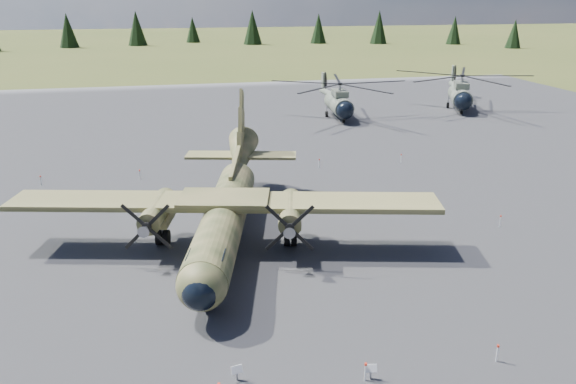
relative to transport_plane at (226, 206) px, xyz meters
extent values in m
plane|color=#505124|center=(2.03, -1.46, -2.49)|extent=(500.00, 500.00, 0.00)
cube|color=slate|center=(2.03, 8.54, -2.49)|extent=(120.00, 120.00, 0.04)
cylinder|color=#384224|center=(-0.32, -1.36, -0.41)|extent=(6.16, 16.38, 2.53)
sphere|color=#384224|center=(-2.17, -9.26, -0.41)|extent=(2.97, 2.97, 2.47)
sphere|color=black|center=(-2.28, -9.74, -0.46)|extent=(2.19, 2.19, 1.82)
cube|color=black|center=(-1.84, -7.86, 0.26)|extent=(2.09, 1.82, 0.50)
cone|color=#384224|center=(2.11, 9.00, 0.53)|extent=(3.82, 6.60, 3.80)
cube|color=#A4A7A9|center=(-0.11, -0.48, -1.45)|extent=(2.90, 5.66, 0.45)
cube|color=#2F331A|center=(-0.22, -0.92, 0.62)|extent=(26.16, 8.96, 0.32)
cube|color=#384224|center=(-0.22, -0.92, 0.82)|extent=(6.01, 4.40, 0.32)
cylinder|color=#384224|center=(-4.23, -0.26, 0.13)|extent=(2.39, 4.87, 1.35)
cube|color=#384224|center=(-4.06, 0.45, -0.46)|extent=(2.02, 3.29, 0.72)
cone|color=gray|center=(-4.90, -3.11, 0.13)|extent=(0.85, 0.95, 0.69)
cylinder|color=black|center=(-4.06, 0.45, -1.99)|extent=(1.00, 1.15, 0.99)
cylinder|color=#384224|center=(3.67, -2.11, 0.13)|extent=(2.39, 4.87, 1.35)
cube|color=#384224|center=(3.84, -1.41, -0.46)|extent=(2.02, 3.29, 0.72)
cone|color=gray|center=(3.00, -4.96, 0.13)|extent=(0.85, 0.95, 0.69)
cylinder|color=black|center=(3.84, -1.41, -1.99)|extent=(1.00, 1.15, 0.99)
cube|color=#384224|center=(1.33, 5.66, 1.07)|extent=(1.80, 6.69, 1.51)
cube|color=#2F331A|center=(2.21, 9.44, 0.58)|extent=(8.88, 3.91, 0.20)
cylinder|color=gray|center=(-1.92, -8.21, -1.34)|extent=(0.15, 0.15, 0.81)
cylinder|color=black|center=(-1.92, -8.21, -1.99)|extent=(0.50, 0.89, 0.84)
cylinder|color=slate|center=(18.10, 35.06, -0.70)|extent=(2.94, 7.11, 2.41)
sphere|color=black|center=(17.83, 31.59, -0.75)|extent=(2.38, 2.38, 2.22)
sphere|color=slate|center=(18.37, 38.52, -0.70)|extent=(2.38, 2.38, 2.22)
cube|color=slate|center=(18.07, 34.67, 0.84)|extent=(1.87, 3.20, 0.72)
cylinder|color=gray|center=(18.07, 34.67, 1.56)|extent=(0.37, 0.37, 0.96)
cylinder|color=slate|center=(18.65, 42.12, -0.37)|extent=(1.45, 8.27, 1.38)
cube|color=slate|center=(18.93, 45.73, 0.84)|extent=(0.32, 1.36, 2.32)
cylinder|color=black|center=(19.27, 45.70, 0.84)|extent=(0.25, 2.50, 2.51)
cylinder|color=black|center=(17.88, 32.17, -2.10)|extent=(0.32, 0.67, 0.66)
cylinder|color=black|center=(16.89, 36.31, -2.10)|extent=(0.35, 0.79, 0.77)
cylinder|color=gray|center=(16.89, 36.31, -1.60)|extent=(0.15, 0.15, 1.40)
cylinder|color=black|center=(19.49, 36.11, -2.10)|extent=(0.35, 0.79, 0.77)
cylinder|color=gray|center=(19.49, 36.11, -1.60)|extent=(0.15, 0.15, 1.40)
cylinder|color=slate|center=(35.99, 36.94, -0.60)|extent=(5.10, 7.76, 2.55)
sphere|color=black|center=(34.62, 33.54, -0.65)|extent=(3.05, 3.05, 2.34)
sphere|color=slate|center=(37.35, 40.34, -0.60)|extent=(3.05, 3.05, 2.34)
cube|color=slate|center=(35.83, 36.56, 1.03)|extent=(2.82, 3.67, 0.76)
cylinder|color=gray|center=(35.83, 36.56, 1.79)|extent=(0.48, 0.48, 1.02)
cylinder|color=slate|center=(38.78, 43.89, -0.25)|extent=(4.03, 8.39, 1.46)
cube|color=slate|center=(40.20, 47.44, 1.03)|extent=(0.74, 1.41, 2.45)
cylinder|color=black|center=(40.53, 47.30, 1.03)|extent=(1.04, 2.48, 2.65)
cylinder|color=black|center=(34.85, 34.10, -2.08)|extent=(0.52, 0.75, 0.69)
cylinder|color=black|center=(35.17, 38.59, -2.08)|extent=(0.59, 0.87, 0.82)
cylinder|color=gray|center=(35.17, 38.59, -1.55)|extent=(0.19, 0.19, 1.48)
cylinder|color=black|center=(37.72, 37.56, -2.08)|extent=(0.59, 0.87, 0.82)
cylinder|color=gray|center=(37.72, 37.56, -1.55)|extent=(0.19, 0.19, 1.48)
cube|color=gray|center=(-1.14, -13.84, -2.20)|extent=(0.10, 0.10, 0.58)
cube|color=white|center=(-1.14, -13.89, -1.92)|extent=(0.49, 0.28, 0.32)
cube|color=gray|center=(4.28, -14.90, -2.21)|extent=(0.09, 0.09, 0.57)
cube|color=white|center=(4.28, -14.95, -1.93)|extent=(0.48, 0.25, 0.32)
cylinder|color=red|center=(-1.97, -14.96, -1.69)|extent=(0.12, 0.12, 0.10)
cylinder|color=white|center=(4.03, -14.96, -2.09)|extent=(0.07, 0.07, 0.80)
cylinder|color=red|center=(4.03, -14.96, -1.69)|extent=(0.12, 0.12, 0.10)
cylinder|color=white|center=(10.03, -14.96, -2.09)|extent=(0.07, 0.07, 0.80)
cylinder|color=red|center=(10.03, -14.96, -1.69)|extent=(0.12, 0.12, 0.10)
cylinder|color=white|center=(-13.97, 14.54, -2.09)|extent=(0.07, 0.07, 0.80)
cylinder|color=red|center=(-13.97, 14.54, -1.69)|extent=(0.12, 0.12, 0.10)
cylinder|color=white|center=(-5.97, 14.54, -2.09)|extent=(0.07, 0.07, 0.80)
cylinder|color=red|center=(-5.97, 14.54, -1.69)|extent=(0.12, 0.12, 0.10)
cylinder|color=white|center=(2.03, 14.54, -2.09)|extent=(0.07, 0.07, 0.80)
cylinder|color=red|center=(2.03, 14.54, -1.69)|extent=(0.12, 0.12, 0.10)
cylinder|color=white|center=(10.03, 14.54, -2.09)|extent=(0.07, 0.07, 0.80)
cylinder|color=red|center=(10.03, 14.54, -1.69)|extent=(0.12, 0.12, 0.10)
cylinder|color=white|center=(18.03, 14.54, -2.09)|extent=(0.07, 0.07, 0.80)
cylinder|color=red|center=(18.03, 14.54, -1.69)|extent=(0.12, 0.12, 0.10)
cylinder|color=white|center=(18.53, -1.46, -2.09)|extent=(0.07, 0.07, 0.80)
cylinder|color=red|center=(18.53, -1.46, -1.69)|extent=(0.12, 0.12, 0.10)
cone|color=black|center=(98.19, 120.73, 1.64)|extent=(4.63, 4.63, 8.26)
cone|color=black|center=(87.61, 137.27, 1.85)|extent=(4.86, 4.86, 8.68)
cone|color=black|center=(64.93, 144.58, 2.70)|extent=(5.81, 5.81, 10.38)
cone|color=black|center=(46.14, 149.69, 2.21)|extent=(5.26, 5.26, 9.39)
cone|color=black|center=(24.59, 150.05, 2.81)|extent=(5.94, 5.94, 10.61)
cone|color=black|center=(6.38, 161.87, 1.62)|extent=(4.60, 4.60, 8.22)
cone|color=black|center=(-11.21, 153.39, 2.72)|extent=(5.84, 5.84, 10.42)
cone|color=black|center=(-31.01, 150.19, 2.51)|extent=(5.60, 5.60, 10.00)
camera|label=1|loc=(-3.12, -33.13, 12.58)|focal=35.00mm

